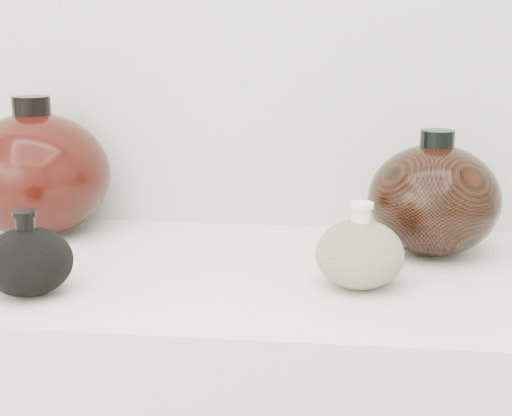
# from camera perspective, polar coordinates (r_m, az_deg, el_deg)

# --- Properties ---
(black_gourd_vase) EXTENTS (0.12, 0.12, 0.12)m
(black_gourd_vase) POSITION_cam_1_polar(r_m,az_deg,el_deg) (1.01, -17.75, -4.05)
(black_gourd_vase) COLOR black
(black_gourd_vase) RESTS_ON display_counter
(cream_gourd_vase) EXTENTS (0.16, 0.16, 0.12)m
(cream_gourd_vase) POSITION_cam_1_polar(r_m,az_deg,el_deg) (1.00, 8.29, -3.60)
(cream_gourd_vase) COLOR beige
(cream_gourd_vase) RESTS_ON display_counter
(left_round_pot) EXTENTS (0.27, 0.27, 0.24)m
(left_round_pot) POSITION_cam_1_polar(r_m,az_deg,el_deg) (1.28, -17.15, 2.64)
(left_round_pot) COLOR black
(left_round_pot) RESTS_ON display_counter
(right_round_pot) EXTENTS (0.24, 0.24, 0.20)m
(right_round_pot) POSITION_cam_1_polar(r_m,az_deg,el_deg) (1.16, 14.02, 0.68)
(right_round_pot) COLOR black
(right_round_pot) RESTS_ON display_counter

